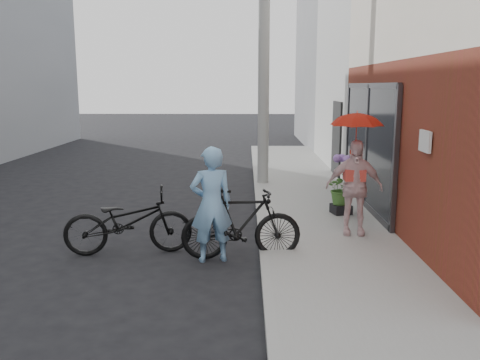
{
  "coord_description": "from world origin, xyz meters",
  "views": [
    {
      "loc": [
        0.68,
        -6.86,
        2.59
      ],
      "look_at": [
        0.57,
        1.09,
        1.1
      ],
      "focal_mm": 38.0,
      "sensor_mm": 36.0,
      "label": 1
    }
  ],
  "objects_px": {
    "bike_right": "(241,224)",
    "planter": "(341,209)",
    "utility_pole": "(264,47)",
    "officer": "(211,205)",
    "bike_left": "(128,221)",
    "kimono_woman": "(354,187)"
  },
  "relations": [
    {
      "from": "bike_right",
      "to": "planter",
      "type": "xyz_separation_m",
      "value": [
        1.92,
        2.3,
        -0.33
      ]
    },
    {
      "from": "utility_pole",
      "to": "planter",
      "type": "height_order",
      "value": "utility_pole"
    },
    {
      "from": "officer",
      "to": "bike_right",
      "type": "relative_size",
      "value": 0.96
    },
    {
      "from": "utility_pole",
      "to": "officer",
      "type": "bearing_deg",
      "value": -99.49
    },
    {
      "from": "officer",
      "to": "bike_left",
      "type": "xyz_separation_m",
      "value": [
        -1.31,
        0.31,
        -0.35
      ]
    },
    {
      "from": "bike_left",
      "to": "kimono_woman",
      "type": "distance_m",
      "value": 3.71
    },
    {
      "from": "utility_pole",
      "to": "officer",
      "type": "relative_size",
      "value": 4.06
    },
    {
      "from": "planter",
      "to": "utility_pole",
      "type": "bearing_deg",
      "value": 113.93
    },
    {
      "from": "bike_right",
      "to": "kimono_woman",
      "type": "distance_m",
      "value": 2.12
    },
    {
      "from": "utility_pole",
      "to": "planter",
      "type": "xyz_separation_m",
      "value": [
        1.42,
        -3.21,
        -3.29
      ]
    },
    {
      "from": "bike_right",
      "to": "utility_pole",
      "type": "bearing_deg",
      "value": -10.97
    },
    {
      "from": "officer",
      "to": "bike_left",
      "type": "relative_size",
      "value": 0.88
    },
    {
      "from": "officer",
      "to": "planter",
      "type": "relative_size",
      "value": 5.03
    },
    {
      "from": "bike_right",
      "to": "kimono_woman",
      "type": "bearing_deg",
      "value": -68.97
    },
    {
      "from": "officer",
      "to": "planter",
      "type": "height_order",
      "value": "officer"
    },
    {
      "from": "officer",
      "to": "planter",
      "type": "xyz_separation_m",
      "value": [
        2.36,
        2.4,
        -0.65
      ]
    },
    {
      "from": "officer",
      "to": "kimono_woman",
      "type": "bearing_deg",
      "value": -169.15
    },
    {
      "from": "bike_right",
      "to": "officer",
      "type": "bearing_deg",
      "value": 96.83
    },
    {
      "from": "bike_left",
      "to": "kimono_woman",
      "type": "bearing_deg",
      "value": -88.06
    },
    {
      "from": "utility_pole",
      "to": "bike_left",
      "type": "height_order",
      "value": "utility_pole"
    },
    {
      "from": "officer",
      "to": "kimono_woman",
      "type": "distance_m",
      "value": 2.53
    },
    {
      "from": "bike_left",
      "to": "planter",
      "type": "height_order",
      "value": "bike_left"
    }
  ]
}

